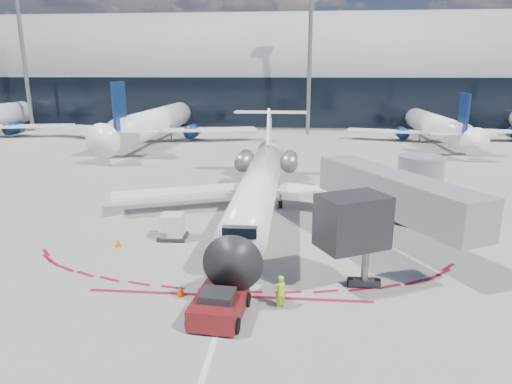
# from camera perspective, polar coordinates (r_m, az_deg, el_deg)

# --- Properties ---
(ground) EXTENTS (260.00, 260.00, 0.00)m
(ground) POSITION_cam_1_polar(r_m,az_deg,el_deg) (33.41, -0.57, -3.67)
(ground) COLOR slate
(ground) RESTS_ON ground
(apron_centerline) EXTENTS (0.25, 40.00, 0.01)m
(apron_centerline) POSITION_cam_1_polar(r_m,az_deg,el_deg) (35.30, -0.25, -2.63)
(apron_centerline) COLOR silver
(apron_centerline) RESTS_ON ground
(apron_stop_bar) EXTENTS (14.00, 0.25, 0.01)m
(apron_stop_bar) POSITION_cam_1_polar(r_m,az_deg,el_deg) (22.89, -3.50, -12.82)
(apron_stop_bar) COLOR maroon
(apron_stop_bar) RESTS_ON ground
(terminal_building) EXTENTS (150.00, 24.15, 24.00)m
(terminal_building) POSITION_cam_1_polar(r_m,az_deg,el_deg) (96.56, 3.35, 13.62)
(terminal_building) COLOR #999C9F
(terminal_building) RESTS_ON ground
(jet_bridge) EXTENTS (10.03, 15.20, 4.90)m
(jet_bridge) POSITION_cam_1_polar(r_m,az_deg,el_deg) (30.24, 17.61, -0.44)
(jet_bridge) COLOR gray
(jet_bridge) RESTS_ON ground
(light_mast_west) EXTENTS (0.70, 0.70, 25.00)m
(light_mast_west) POSITION_cam_1_polar(r_m,az_deg,el_deg) (92.98, -26.99, 14.50)
(light_mast_west) COLOR slate
(light_mast_west) RESTS_ON ground
(light_mast_centre) EXTENTS (0.70, 0.70, 25.00)m
(light_mast_centre) POSITION_cam_1_polar(r_m,az_deg,el_deg) (79.56, 6.72, 16.15)
(light_mast_centre) COLOR slate
(light_mast_centre) RESTS_ON ground
(regional_jet) EXTENTS (23.33, 28.77, 7.21)m
(regional_jet) POSITION_cam_1_polar(r_m,az_deg,el_deg) (34.75, 0.53, 1.19)
(regional_jet) COLOR white
(regional_jet) RESTS_ON ground
(pushback_tug) EXTENTS (2.54, 5.41, 1.38)m
(pushback_tug) POSITION_cam_1_polar(r_m,az_deg,el_deg) (20.89, -4.59, -13.85)
(pushback_tug) COLOR #52100B
(pushback_tug) RESTS_ON ground
(ramp_worker) EXTENTS (0.69, 0.62, 1.59)m
(ramp_worker) POSITION_cam_1_polar(r_m,az_deg,el_deg) (21.55, 3.05, -12.31)
(ramp_worker) COLOR #B8EF19
(ramp_worker) RESTS_ON ground
(uld_container) EXTENTS (1.86, 1.61, 1.69)m
(uld_container) POSITION_cam_1_polar(r_m,az_deg,el_deg) (30.22, -10.38, -4.29)
(uld_container) COLOR black
(uld_container) RESTS_ON ground
(safety_cone_left) EXTENTS (0.40, 0.40, 0.55)m
(safety_cone_left) POSITION_cam_1_polar(r_m,az_deg,el_deg) (29.85, -16.88, -6.09)
(safety_cone_left) COLOR #F85405
(safety_cone_left) RESTS_ON ground
(safety_cone_right) EXTENTS (0.41, 0.41, 0.57)m
(safety_cone_right) POSITION_cam_1_polar(r_m,az_deg,el_deg) (23.04, -9.40, -12.04)
(safety_cone_right) COLOR #F85405
(safety_cone_right) RESTS_ON ground
(bg_airliner_1) EXTENTS (36.28, 38.42, 11.74)m
(bg_airliner_1) POSITION_cam_1_polar(r_m,az_deg,el_deg) (74.01, -12.25, 10.88)
(bg_airliner_1) COLOR white
(bg_airliner_1) RESTS_ON ground
(bg_airliner_2) EXTENTS (30.54, 32.34, 9.88)m
(bg_airliner_2) POSITION_cam_1_polar(r_m,az_deg,el_deg) (76.65, 21.35, 9.64)
(bg_airliner_2) COLOR white
(bg_airliner_2) RESTS_ON ground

